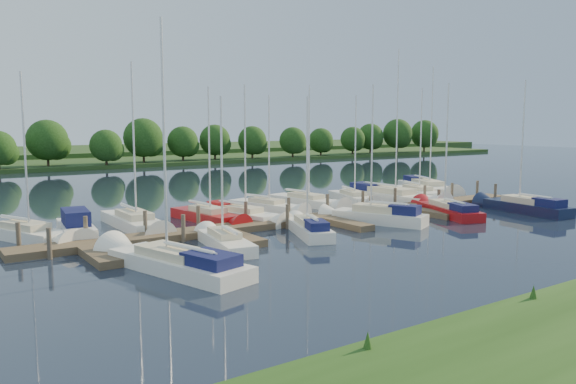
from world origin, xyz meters
TOP-DOWN VIEW (x-y plane):
  - ground at (0.00, 0.00)m, footprint 260.00×260.00m
  - dock at (0.00, 7.31)m, footprint 40.00×6.00m
  - mooring_pilings at (0.00, 8.43)m, footprint 38.24×2.84m
  - far_shore at (0.00, 75.00)m, footprint 180.00×30.00m
  - distant_hill at (0.00, 100.00)m, footprint 220.00×40.00m
  - treeline at (2.94, 61.25)m, footprint 147.03×9.15m
  - sailboat_n_0 at (-18.09, 12.37)m, footprint 4.45×7.70m
  - motorboat at (-15.41, 11.93)m, footprint 2.40×6.27m
  - sailboat_n_2 at (-11.65, 12.38)m, footprint 2.06×8.59m
  - sailboat_n_3 at (-6.66, 11.92)m, footprint 2.64×7.52m
  - sailboat_n_4 at (-4.48, 11.09)m, footprint 3.35×7.68m
  - sailboat_n_5 at (-0.63, 13.86)m, footprint 3.27×7.27m
  - sailboat_n_6 at (3.54, 14.32)m, footprint 2.90×8.11m
  - sailboat_n_7 at (8.13, 13.78)m, footprint 3.40×7.46m
  - sailboat_n_8 at (11.03, 12.15)m, footprint 3.02×10.66m
  - sailboat_n_9 at (15.28, 12.99)m, footprint 3.76×8.10m
  - sailboat_n_10 at (18.89, 15.07)m, footprint 5.38×9.86m
  - sailboat_s_0 at (-13.77, 1.14)m, footprint 4.30×9.46m
  - sailboat_s_1 at (-9.56, 4.10)m, footprint 2.46×6.69m
  - sailboat_s_2 at (-3.60, 4.40)m, footprint 3.59×6.68m
  - sailboat_s_3 at (2.58, 4.95)m, footprint 4.33×7.30m
  - sailboat_s_4 at (9.20, 4.50)m, footprint 4.10×7.82m
  - sailboat_s_5 at (15.08, 2.05)m, footprint 2.65×8.13m

SIDE VIEW (x-z plane):
  - ground at x=0.00m, z-range 0.00..0.00m
  - dock at x=0.00m, z-range 0.00..0.40m
  - sailboat_n_5 at x=-0.63m, z-range -4.33..4.86m
  - sailboat_n_7 at x=8.13m, z-range -4.44..4.98m
  - sailboat_n_6 at x=3.54m, z-range -4.81..5.35m
  - sailboat_n_9 at x=15.28m, z-range -4.86..5.40m
  - sailboat_s_1 at x=-9.56m, z-range -4.01..4.55m
  - sailboat_n_0 at x=-18.09m, z-range -4.75..5.29m
  - sailboat_n_3 at x=-6.66m, z-range -4.52..5.07m
  - sailboat_n_2 at x=-11.65m, z-range -5.22..5.77m
  - far_shore at x=0.00m, z-range 0.00..0.60m
  - sailboat_s_4 at x=9.20m, z-range -4.70..5.33m
  - sailboat_n_4 at x=-4.48m, z-range -4.55..5.18m
  - sailboat_s_0 at x=-13.77m, z-range -5.61..6.25m
  - sailboat_s_2 at x=-3.60m, z-range -4.05..4.70m
  - sailboat_n_10 at x=18.89m, z-range -5.97..6.63m
  - sailboat_n_8 at x=11.03m, z-range -6.37..7.04m
  - sailboat_s_5 at x=15.08m, z-range -4.87..5.55m
  - sailboat_s_3 at x=2.58m, z-range -4.56..5.26m
  - motorboat at x=-15.41m, z-range -0.61..1.40m
  - mooring_pilings at x=0.00m, z-range -0.40..1.60m
  - distant_hill at x=0.00m, z-range 0.00..1.40m
  - treeline at x=2.94m, z-range -0.10..8.10m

